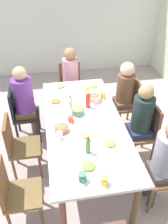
# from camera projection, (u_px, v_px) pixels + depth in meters

# --- Properties ---
(ground_plane) EXTENTS (7.44, 7.44, 0.00)m
(ground_plane) POSITION_uv_depth(u_px,v_px,m) (84.00, 163.00, 3.56)
(ground_plane) COLOR #A59492
(wall_left) EXTENTS (0.12, 4.87, 2.60)m
(wall_left) POSITION_uv_depth(u_px,v_px,m) (60.00, 17.00, 5.34)
(wall_left) COLOR silver
(wall_left) RESTS_ON ground_plane
(dining_table) EXTENTS (2.22, 0.98, 0.77)m
(dining_table) POSITION_uv_depth(u_px,v_px,m) (84.00, 126.00, 3.15)
(dining_table) COLOR white
(dining_table) RESTS_ON ground_plane
(chair_0) EXTENTS (0.40, 0.40, 0.90)m
(chair_0) POSITION_uv_depth(u_px,v_px,m) (70.00, 84.00, 4.45)
(chair_0) COLOR brown
(chair_0) RESTS_ON ground_plane
(person_0) EXTENTS (0.30, 0.30, 1.23)m
(person_0) POSITION_uv_depth(u_px,v_px,m) (71.00, 76.00, 4.25)
(person_0) COLOR #313143
(person_0) RESTS_ON ground_plane
(chair_1) EXTENTS (0.40, 0.40, 0.90)m
(chair_1) POSITION_uv_depth(u_px,v_px,m) (15.00, 192.00, 2.54)
(chair_1) COLOR brown
(chair_1) RESTS_ON ground_plane
(person_2) EXTENTS (0.30, 0.30, 1.21)m
(person_2) POSITION_uv_depth(u_px,v_px,m) (165.00, 159.00, 2.65)
(person_2) COLOR #384241
(person_2) RESTS_ON ground_plane
(chair_3) EXTENTS (0.40, 0.40, 0.90)m
(chair_3) POSITION_uv_depth(u_px,v_px,m) (18.00, 144.00, 3.14)
(chair_3) COLOR brown
(chair_3) RESTS_ON ground_plane
(chair_4) EXTENTS (0.40, 0.40, 0.90)m
(chair_4) POSITION_uv_depth(u_px,v_px,m) (145.00, 130.00, 3.38)
(chair_4) COLOR brown
(chair_4) RESTS_ON ground_plane
(person_4) EXTENTS (0.30, 0.30, 1.23)m
(person_4) POSITION_uv_depth(u_px,v_px,m) (141.00, 118.00, 3.24)
(person_4) COLOR #2E3C51
(person_4) RESTS_ON ground_plane
(chair_5) EXTENTS (0.40, 0.40, 0.90)m
(chair_5) POSITION_uv_depth(u_px,v_px,m) (21.00, 112.00, 3.73)
(chair_5) COLOR black
(chair_5) RESTS_ON ground_plane
(person_5) EXTENTS (0.30, 0.30, 1.26)m
(person_5) POSITION_uv_depth(u_px,v_px,m) (24.00, 98.00, 3.61)
(person_5) COLOR #585444
(person_5) RESTS_ON ground_plane
(chair_6) EXTENTS (0.40, 0.40, 0.90)m
(chair_6) POSITION_uv_depth(u_px,v_px,m) (128.00, 101.00, 3.97)
(chair_6) COLOR brown
(chair_6) RESTS_ON ground_plane
(person_6) EXTENTS (0.30, 0.30, 1.21)m
(person_6) POSITION_uv_depth(u_px,v_px,m) (124.00, 91.00, 3.84)
(person_6) COLOR brown
(person_6) RESTS_ON ground_plane
(plate_0) EXTENTS (0.25, 0.25, 0.04)m
(plate_0) POSITION_uv_depth(u_px,v_px,m) (93.00, 87.00, 3.82)
(plate_0) COLOR silver
(plate_0) RESTS_ON dining_table
(plate_1) EXTENTS (0.23, 0.23, 0.04)m
(plate_1) POSITION_uv_depth(u_px,v_px,m) (110.00, 144.00, 2.74)
(plate_1) COLOR silver
(plate_1) RESTS_ON dining_table
(plate_2) EXTENTS (0.26, 0.26, 0.04)m
(plate_2) POSITION_uv_depth(u_px,v_px,m) (89.00, 167.00, 2.47)
(plate_2) COLOR silver
(plate_2) RESTS_ON dining_table
(plate_3) EXTENTS (0.21, 0.21, 0.04)m
(plate_3) POSITION_uv_depth(u_px,v_px,m) (85.00, 136.00, 2.86)
(plate_3) COLOR white
(plate_3) RESTS_ON dining_table
(plate_4) EXTENTS (0.25, 0.25, 0.04)m
(plate_4) POSITION_uv_depth(u_px,v_px,m) (56.00, 102.00, 3.46)
(plate_4) COLOR silver
(plate_4) RESTS_ON dining_table
(plate_5) EXTENTS (0.25, 0.25, 0.04)m
(plate_5) POSITION_uv_depth(u_px,v_px,m) (60.00, 87.00, 3.82)
(plate_5) COLOR silver
(plate_5) RESTS_ON dining_table
(bowl_0) EXTENTS (0.17, 0.17, 0.09)m
(bowl_0) POSITION_uv_depth(u_px,v_px,m) (62.00, 128.00, 2.93)
(bowl_0) COLOR #A05C50
(bowl_0) RESTS_ON dining_table
(bowl_1) EXTENTS (0.20, 0.20, 0.11)m
(bowl_1) POSITION_uv_depth(u_px,v_px,m) (94.00, 97.00, 3.48)
(bowl_1) COLOR beige
(bowl_1) RESTS_ON dining_table
(bowl_2) EXTENTS (0.17, 0.17, 0.11)m
(bowl_2) POSITION_uv_depth(u_px,v_px,m) (78.00, 111.00, 3.22)
(bowl_2) COLOR #53844F
(bowl_2) RESTS_ON dining_table
(cup_0) EXTENTS (0.11, 0.07, 0.08)m
(cup_0) POSITION_uv_depth(u_px,v_px,m) (71.00, 119.00, 3.08)
(cup_0) COLOR #CD4937
(cup_0) RESTS_ON dining_table
(cup_1) EXTENTS (0.11, 0.08, 0.09)m
(cup_1) POSITION_uv_depth(u_px,v_px,m) (104.00, 180.00, 2.29)
(cup_1) COLOR #EECA49
(cup_1) RESTS_ON dining_table
(cup_2) EXTENTS (0.12, 0.08, 0.10)m
(cup_2) POSITION_uv_depth(u_px,v_px,m) (82.00, 177.00, 2.31)
(cup_2) COLOR #408364
(cup_2) RESTS_ON dining_table
(cup_3) EXTENTS (0.11, 0.07, 0.09)m
(cup_3) POSITION_uv_depth(u_px,v_px,m) (87.00, 89.00, 3.69)
(cup_3) COLOR yellow
(cup_3) RESTS_ON dining_table
(cup_4) EXTENTS (0.11, 0.08, 0.09)m
(cup_4) POSITION_uv_depth(u_px,v_px,m) (103.00, 95.00, 3.55)
(cup_4) COLOR #DCCD47
(cup_4) RESTS_ON dining_table
(cup_5) EXTENTS (0.11, 0.08, 0.09)m
(cup_5) POSITION_uv_depth(u_px,v_px,m) (60.00, 135.00, 2.82)
(cup_5) COLOR white
(cup_5) RESTS_ON dining_table
(bottle_0) EXTENTS (0.07, 0.07, 0.25)m
(bottle_0) POSITION_uv_depth(u_px,v_px,m) (88.00, 100.00, 3.31)
(bottle_0) COLOR red
(bottle_0) RESTS_ON dining_table
(bottle_1) EXTENTS (0.07, 0.07, 0.19)m
(bottle_1) POSITION_uv_depth(u_px,v_px,m) (71.00, 103.00, 3.31)
(bottle_1) COLOR beige
(bottle_1) RESTS_ON dining_table
(bottle_2) EXTENTS (0.05, 0.05, 0.22)m
(bottle_2) POSITION_uv_depth(u_px,v_px,m) (88.00, 145.00, 2.60)
(bottle_2) COLOR #518240
(bottle_2) RESTS_ON dining_table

